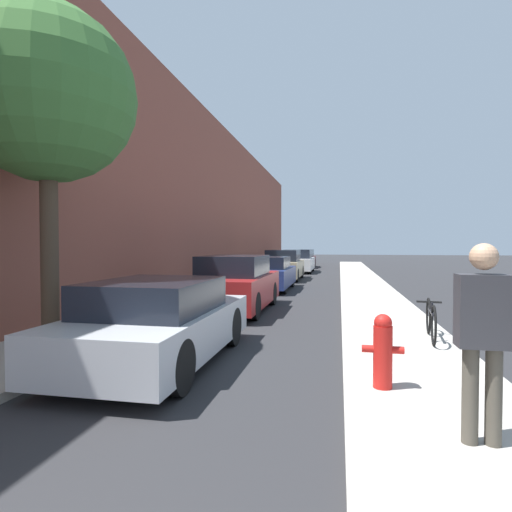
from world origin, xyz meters
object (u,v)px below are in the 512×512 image
Objects in this scene: parked_car_champagne at (284,266)px; bicycle at (431,320)px; parked_car_red at (235,285)px; fire_hydrant at (383,350)px; parked_car_maroon at (303,259)px; street_tree_near at (47,96)px; parked_car_silver at (159,323)px; pedestrian at (483,330)px; parked_car_navy at (267,274)px; parked_car_white at (298,261)px.

bicycle is (4.41, -13.36, -0.25)m from parked_car_champagne.
parked_car_red is 4.83× the size of fire_hydrant.
parked_car_red reaches higher than parked_car_maroon.
parked_car_red is 5.36m from bicycle.
parked_car_champagne reaches higher than parked_car_maroon.
street_tree_near reaches higher than parked_car_maroon.
parked_car_champagne is at bearing 83.07° from street_tree_near.
parked_car_silver is at bearing -89.13° from parked_car_red.
parked_car_champagne is 2.52× the size of pedestrian.
parked_car_maroon is at bearing 89.89° from parked_car_navy.
parked_car_champagne is (-0.12, 15.30, 0.10)m from parked_car_silver.
parked_car_silver is at bearing -149.08° from bicycle.
parked_car_silver is at bearing -90.15° from parked_car_white.
parked_car_silver is 26.90m from parked_car_maroon.
fire_hydrant is at bearing -73.37° from parked_car_navy.
parked_car_silver is 2.37× the size of pedestrian.
fire_hydrant is (3.31, -16.12, -0.15)m from parked_car_champagne.
parked_car_silver is 0.93× the size of parked_car_white.
parked_car_navy is at bearing 90.78° from parked_car_red.
parked_car_white is (0.17, 5.76, -0.02)m from parked_car_champagne.
parked_car_red is 10.26m from parked_car_champagne.
parked_car_navy is at bearing 106.63° from fire_hydrant.
fire_hydrant is at bearing -78.38° from parked_car_champagne.
parked_car_red is at bearing 119.17° from fire_hydrant.
parked_car_red is at bearing 69.00° from street_tree_near.
parked_car_red is at bearing -90.47° from parked_car_white.
parked_car_silver is 2.42× the size of bicycle.
fire_hydrant is at bearing -62.66° from pedestrian.
parked_car_maroon is (-0.17, 5.83, -0.03)m from parked_car_white.
parked_car_champagne is 4.90× the size of fire_hydrant.
parked_car_maroon reaches higher than bicycle.
parked_car_navy reaches higher than bicycle.
parked_car_white is 22.11m from fire_hydrant.
fire_hydrant is (3.19, -0.82, -0.05)m from parked_car_silver.
street_tree_near is (-1.85, -26.77, 3.53)m from parked_car_maroon.
parked_car_maroon is at bearing 91.68° from parked_car_white.
parked_car_silver is 10.38m from parked_car_navy.
parked_car_white is at bearing 89.85° from parked_car_silver.
pedestrian is (0.68, -1.27, 0.52)m from fire_hydrant.
parked_car_champagne is 16.46m from fire_hydrant.
parked_car_silver is 5.04m from parked_car_red.
parked_car_maroon is 29.26m from pedestrian.
parked_car_maroon is at bearing 90.25° from parked_car_silver.
pedestrian reaches higher than parked_car_champagne.
parked_car_red is 0.76× the size of street_tree_near.
parked_car_silver is 0.94× the size of parked_car_champagne.
bicycle is (0.42, 4.03, -0.62)m from pedestrian.
bicycle is at bearing -62.25° from parked_car_navy.
parked_car_red is 0.97× the size of parked_car_maroon.
parked_car_white is 2.62× the size of bicycle.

